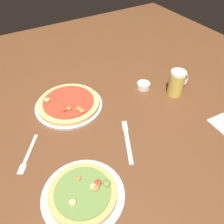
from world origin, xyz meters
The scene contains 7 objects.
ground_plane centered at (0.00, 0.00, -0.01)m, with size 2.40×2.40×0.03m, color brown.
pizza_plate_near centered at (-0.30, -0.31, 0.02)m, with size 0.29×0.29×0.05m.
pizza_plate_far centered at (-0.15, 0.17, 0.02)m, with size 0.34×0.34×0.05m.
beer_mug_dark centered at (0.38, -0.02, 0.07)m, with size 0.13×0.08×0.14m.
ramekin_sauce centered at (0.26, 0.10, 0.02)m, with size 0.07×0.07×0.03m, color silver.
fork_left centered at (-0.42, -0.03, 0.00)m, with size 0.13×0.17×0.01m.
knife_right centered at (-0.03, -0.17, 0.00)m, with size 0.13×0.23×0.01m.
Camera 1 is at (-0.42, -0.70, 0.78)m, focal length 37.10 mm.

